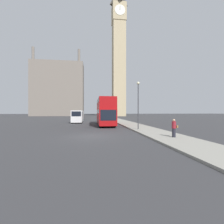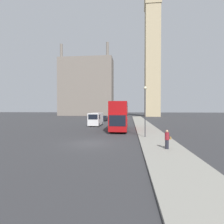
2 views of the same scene
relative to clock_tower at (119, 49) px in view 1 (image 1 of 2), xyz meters
The scene contains 9 objects.
ground_plane 73.63m from the clock_tower, 102.46° to the right, with size 300.00×300.00×0.00m, color #333335.
sidewalk_strip 72.61m from the clock_tower, 96.45° to the right, with size 3.64×120.00×0.15m.
clock_tower is the anchor object (origin of this frame).
building_block_distant 39.19m from the clock_tower, 165.93° to the left, with size 27.09×10.76×35.48m.
red_double_decker_bus 62.23m from the clock_tower, 102.71° to the right, with size 2.57×10.47×4.51m.
white_van 58.75m from the clock_tower, 110.68° to the right, with size 2.17×5.83×2.58m.
pedestrian 74.25m from the clock_tower, 96.03° to the right, with size 0.51×0.35×1.56m.
street_lamp 67.66m from the clock_tower, 97.85° to the right, with size 0.36×0.36×5.92m.
parked_sedan 49.45m from the clock_tower, 119.47° to the right, with size 1.71×4.49×1.49m.
Camera 1 is at (0.06, -14.38, 2.34)m, focal length 24.00 mm.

